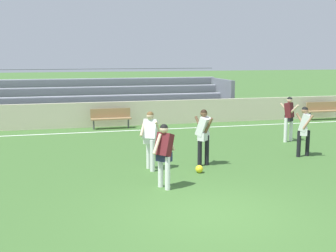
% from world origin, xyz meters
% --- Properties ---
extents(ground_plane, '(160.00, 160.00, 0.00)m').
position_xyz_m(ground_plane, '(0.00, 0.00, 0.00)').
color(ground_plane, '#3D662D').
extents(field_line_sideline, '(44.00, 0.12, 0.01)m').
position_xyz_m(field_line_sideline, '(0.00, 10.59, 0.00)').
color(field_line_sideline, white).
rests_on(field_line_sideline, ground).
extents(sideline_wall, '(48.00, 0.16, 1.14)m').
position_xyz_m(sideline_wall, '(0.00, 11.96, 0.57)').
color(sideline_wall, beige).
rests_on(sideline_wall, ground).
extents(bleacher_stand, '(16.56, 3.50, 2.57)m').
position_xyz_m(bleacher_stand, '(-2.33, 14.38, 1.08)').
color(bleacher_stand, '#9EA3AD').
rests_on(bleacher_stand, ground).
extents(bench_centre_sideline, '(1.80, 0.40, 0.90)m').
position_xyz_m(bench_centre_sideline, '(10.25, 11.37, 0.55)').
color(bench_centre_sideline, '#99754C').
rests_on(bench_centre_sideline, ground).
extents(bench_far_left, '(1.80, 0.40, 0.90)m').
position_xyz_m(bench_far_left, '(-0.62, 11.37, 0.55)').
color(bench_far_left, '#99754C').
rests_on(bench_far_left, ground).
extents(player_white_wide_left, '(0.69, 0.51, 1.70)m').
position_xyz_m(player_white_wide_left, '(-0.47, 3.84, 1.02)').
color(player_white_wide_left, white).
rests_on(player_white_wide_left, ground).
extents(player_dark_pressing_high, '(0.68, 0.54, 1.62)m').
position_xyz_m(player_dark_pressing_high, '(-0.52, 2.02, 0.96)').
color(player_dark_pressing_high, white).
rests_on(player_dark_pressing_high, ground).
extents(player_white_dropping_back, '(0.51, 0.67, 1.64)m').
position_xyz_m(player_white_dropping_back, '(4.73, 4.24, 0.97)').
color(player_white_dropping_back, black).
rests_on(player_white_dropping_back, ground).
extents(player_white_wide_right, '(0.55, 0.61, 1.70)m').
position_xyz_m(player_white_wide_right, '(1.18, 3.93, 1.01)').
color(player_white_wide_right, black).
rests_on(player_white_wide_right, ground).
extents(player_dark_trailing_run, '(0.48, 0.76, 1.72)m').
position_xyz_m(player_dark_trailing_run, '(5.54, 6.61, 1.03)').
color(player_dark_trailing_run, white).
rests_on(player_dark_trailing_run, ground).
extents(soccer_ball, '(0.22, 0.22, 0.22)m').
position_xyz_m(soccer_ball, '(0.79, 3.17, 0.11)').
color(soccer_ball, yellow).
rests_on(soccer_ball, ground).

